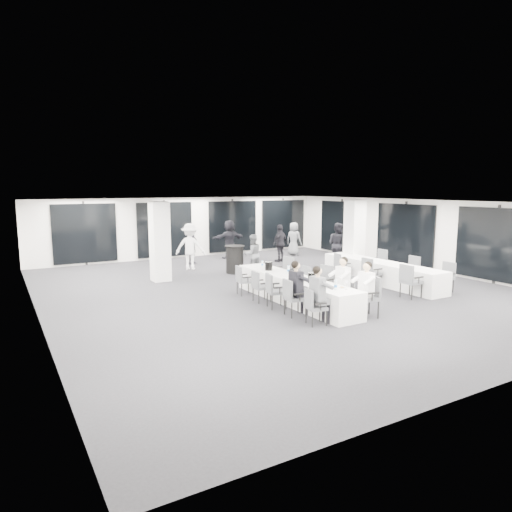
# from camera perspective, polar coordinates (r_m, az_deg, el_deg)

# --- Properties ---
(room) EXTENTS (14.04, 16.04, 2.84)m
(room) POSITION_cam_1_polar(r_m,az_deg,el_deg) (16.04, 3.08, 1.80)
(room) COLOR #232328
(room) RESTS_ON ground
(column_left) EXTENTS (0.60, 0.60, 2.80)m
(column_left) POSITION_cam_1_polar(r_m,az_deg,el_deg) (16.33, -11.93, 1.79)
(column_left) COLOR white
(column_left) RESTS_ON floor
(column_right) EXTENTS (0.60, 0.60, 2.80)m
(column_right) POSITION_cam_1_polar(r_m,az_deg,el_deg) (17.97, 12.18, 2.39)
(column_right) COLOR white
(column_right) RESTS_ON floor
(banquet_table_main) EXTENTS (0.90, 5.00, 0.75)m
(banquet_table_main) POSITION_cam_1_polar(r_m,az_deg,el_deg) (13.16, 4.77, -4.22)
(banquet_table_main) COLOR white
(banquet_table_main) RESTS_ON floor
(banquet_table_side) EXTENTS (0.90, 5.00, 0.75)m
(banquet_table_side) POSITION_cam_1_polar(r_m,az_deg,el_deg) (16.30, 15.32, -1.99)
(banquet_table_side) COLOR white
(banquet_table_side) RESTS_ON floor
(cocktail_table) EXTENTS (0.77, 0.77, 1.06)m
(cocktail_table) POSITION_cam_1_polar(r_m,az_deg,el_deg) (17.55, -2.67, -0.40)
(cocktail_table) COLOR black
(cocktail_table) RESTS_ON floor
(chair_main_left_near) EXTENTS (0.52, 0.55, 0.88)m
(chair_main_left_near) POSITION_cam_1_polar(r_m,az_deg,el_deg) (11.07, 7.21, -6.05)
(chair_main_left_near) COLOR #494C50
(chair_main_left_near) RESTS_ON floor
(chair_main_left_second) EXTENTS (0.53, 0.58, 0.96)m
(chair_main_left_second) POSITION_cam_1_polar(r_m,az_deg,el_deg) (11.76, 4.55, -4.91)
(chair_main_left_second) COLOR #494C50
(chair_main_left_second) RESTS_ON floor
(chair_main_left_mid) EXTENTS (0.58, 0.61, 0.96)m
(chair_main_left_mid) POSITION_cam_1_polar(r_m,az_deg,el_deg) (12.48, 2.23, -4.09)
(chair_main_left_mid) COLOR #494C50
(chair_main_left_mid) RESTS_ON floor
(chair_main_left_fourth) EXTENTS (0.48, 0.53, 0.90)m
(chair_main_left_fourth) POSITION_cam_1_polar(r_m,az_deg,el_deg) (13.14, 0.42, -3.59)
(chair_main_left_fourth) COLOR #494C50
(chair_main_left_fourth) RESTS_ON floor
(chair_main_left_far) EXTENTS (0.50, 0.55, 0.90)m
(chair_main_left_far) POSITION_cam_1_polar(r_m,az_deg,el_deg) (14.01, -1.68, -2.82)
(chair_main_left_far) COLOR #494C50
(chair_main_left_far) RESTS_ON floor
(chair_main_right_near) EXTENTS (0.63, 0.66, 1.04)m
(chair_main_right_near) POSITION_cam_1_polar(r_m,az_deg,el_deg) (12.00, 14.03, -4.63)
(chair_main_right_near) COLOR #494C50
(chair_main_right_near) RESTS_ON floor
(chair_main_right_second) EXTENTS (0.50, 0.55, 0.92)m
(chair_main_right_second) POSITION_cam_1_polar(r_m,az_deg,el_deg) (12.67, 11.07, -4.14)
(chair_main_right_second) COLOR #494C50
(chair_main_right_second) RESTS_ON floor
(chair_main_right_mid) EXTENTS (0.61, 0.65, 1.04)m
(chair_main_right_mid) POSITION_cam_1_polar(r_m,az_deg,el_deg) (13.38, 8.44, -3.11)
(chair_main_right_mid) COLOR #494C50
(chair_main_right_mid) RESTS_ON floor
(chair_main_right_fourth) EXTENTS (0.46, 0.51, 0.87)m
(chair_main_right_fourth) POSITION_cam_1_polar(r_m,az_deg,el_deg) (14.15, 5.92, -2.81)
(chair_main_right_fourth) COLOR #494C50
(chair_main_right_fourth) RESTS_ON floor
(chair_main_right_far) EXTENTS (0.59, 0.63, 1.03)m
(chair_main_right_far) POSITION_cam_1_polar(r_m,az_deg,el_deg) (14.96, 3.68, -1.81)
(chair_main_right_far) COLOR #494C50
(chair_main_right_far) RESTS_ON floor
(chair_side_left_near) EXTENTS (0.53, 0.59, 1.02)m
(chair_side_left_near) POSITION_cam_1_polar(r_m,az_deg,el_deg) (14.32, 18.62, -2.74)
(chair_side_left_near) COLOR #494C50
(chair_side_left_near) RESTS_ON floor
(chair_side_left_mid) EXTENTS (0.51, 0.57, 0.99)m
(chair_side_left_mid) POSITION_cam_1_polar(r_m,az_deg,el_deg) (15.43, 14.08, -1.80)
(chair_side_left_mid) COLOR #494C50
(chair_side_left_mid) RESTS_ON floor
(chair_side_left_far) EXTENTS (0.58, 0.61, 0.95)m
(chair_side_left_far) POSITION_cam_1_polar(r_m,az_deg,el_deg) (16.51, 10.55, -1.10)
(chair_side_left_far) COLOR #494C50
(chair_side_left_far) RESTS_ON floor
(chair_side_right_near) EXTENTS (0.49, 0.55, 0.94)m
(chair_side_right_near) POSITION_cam_1_polar(r_m,az_deg,el_deg) (15.62, 22.66, -2.21)
(chair_side_right_near) COLOR #494C50
(chair_side_right_near) RESTS_ON floor
(chair_side_right_mid) EXTENTS (0.49, 0.55, 0.95)m
(chair_side_right_mid) POSITION_cam_1_polar(r_m,az_deg,el_deg) (16.47, 18.87, -1.45)
(chair_side_right_mid) COLOR #494C50
(chair_side_right_mid) RESTS_ON floor
(chair_side_right_far) EXTENTS (0.53, 0.59, 1.00)m
(chair_side_right_far) POSITION_cam_1_polar(r_m,az_deg,el_deg) (17.48, 15.15, -0.63)
(chair_side_right_far) COLOR #494C50
(chair_side_right_far) RESTS_ON floor
(seated_guest_a) EXTENTS (0.50, 0.38, 1.44)m
(seated_guest_a) POSITION_cam_1_polar(r_m,az_deg,el_deg) (11.08, 7.94, -4.39)
(seated_guest_a) COLOR slate
(seated_guest_a) RESTS_ON floor
(seated_guest_b) EXTENTS (0.50, 0.38, 1.44)m
(seated_guest_b) POSITION_cam_1_polar(r_m,az_deg,el_deg) (11.78, 5.26, -3.56)
(seated_guest_b) COLOR black
(seated_guest_b) RESTS_ON floor
(seated_guest_c) EXTENTS (0.50, 0.38, 1.44)m
(seated_guest_c) POSITION_cam_1_polar(r_m,az_deg,el_deg) (11.85, 13.40, -3.69)
(seated_guest_c) COLOR white
(seated_guest_c) RESTS_ON floor
(seated_guest_d) EXTENTS (0.50, 0.38, 1.44)m
(seated_guest_d) POSITION_cam_1_polar(r_m,az_deg,el_deg) (12.50, 10.57, -2.96)
(seated_guest_d) COLOR white
(seated_guest_d) RESTS_ON floor
(standing_guest_a) EXTENTS (0.91, 0.93, 1.99)m
(standing_guest_a) POSITION_cam_1_polar(r_m,az_deg,el_deg) (19.78, -8.02, 1.88)
(standing_guest_a) COLOR black
(standing_guest_a) RESTS_ON floor
(standing_guest_b) EXTENTS (0.85, 0.55, 1.72)m
(standing_guest_b) POSITION_cam_1_polar(r_m,az_deg,el_deg) (17.31, -0.45, 0.56)
(standing_guest_b) COLOR slate
(standing_guest_b) RESTS_ON floor
(standing_guest_c) EXTENTS (1.51, 1.34, 2.10)m
(standing_guest_c) POSITION_cam_1_polar(r_m,az_deg,el_deg) (18.39, -8.24, 1.54)
(standing_guest_c) COLOR white
(standing_guest_c) RESTS_ON floor
(standing_guest_d) EXTENTS (1.26, 0.98, 1.89)m
(standing_guest_d) POSITION_cam_1_polar(r_m,az_deg,el_deg) (20.17, 3.04, 1.94)
(standing_guest_d) COLOR black
(standing_guest_d) RESTS_ON floor
(standing_guest_e) EXTENTS (0.88, 1.02, 1.81)m
(standing_guest_e) POSITION_cam_1_polar(r_m,az_deg,el_deg) (22.15, 4.75, 2.42)
(standing_guest_e) COLOR slate
(standing_guest_e) RESTS_ON floor
(standing_guest_f) EXTENTS (1.91, 0.88, 2.02)m
(standing_guest_f) POSITION_cam_1_polar(r_m,az_deg,el_deg) (21.22, -3.34, 2.45)
(standing_guest_f) COLOR black
(standing_guest_f) RESTS_ON floor
(standing_guest_h) EXTENTS (0.78, 1.09, 2.05)m
(standing_guest_h) POSITION_cam_1_polar(r_m,az_deg,el_deg) (19.43, 10.18, 1.80)
(standing_guest_h) COLOR black
(standing_guest_h) RESTS_ON floor
(ice_bucket_near) EXTENTS (0.24, 0.24, 0.28)m
(ice_bucket_near) POSITION_cam_1_polar(r_m,az_deg,el_deg) (12.30, 7.06, -2.71)
(ice_bucket_near) COLOR black
(ice_bucket_near) RESTS_ON banquet_table_main
(ice_bucket_far) EXTENTS (0.23, 0.23, 0.26)m
(ice_bucket_far) POSITION_cam_1_polar(r_m,az_deg,el_deg) (14.05, 1.59, -1.25)
(ice_bucket_far) COLOR black
(ice_bucket_far) RESTS_ON banquet_table_main
(water_bottle_a) EXTENTS (0.08, 0.08, 0.24)m
(water_bottle_a) POSITION_cam_1_polar(r_m,az_deg,el_deg) (11.56, 9.93, -3.61)
(water_bottle_a) COLOR silver
(water_bottle_a) RESTS_ON banquet_table_main
(water_bottle_b) EXTENTS (0.08, 0.08, 0.24)m
(water_bottle_b) POSITION_cam_1_polar(r_m,az_deg,el_deg) (13.53, 4.07, -1.71)
(water_bottle_b) COLOR silver
(water_bottle_b) RESTS_ON banquet_table_main
(water_bottle_c) EXTENTS (0.06, 0.06, 0.20)m
(water_bottle_c) POSITION_cam_1_polar(r_m,az_deg,el_deg) (14.62, 0.81, -0.98)
(water_bottle_c) COLOR silver
(water_bottle_c) RESTS_ON banquet_table_main
(plate_a) EXTENTS (0.19, 0.19, 0.03)m
(plate_a) POSITION_cam_1_polar(r_m,az_deg,el_deg) (11.72, 9.19, -3.96)
(plate_a) COLOR white
(plate_a) RESTS_ON banquet_table_main
(plate_b) EXTENTS (0.19, 0.19, 0.03)m
(plate_b) POSITION_cam_1_polar(r_m,az_deg,el_deg) (11.85, 10.70, -3.86)
(plate_b) COLOR white
(plate_b) RESTS_ON banquet_table_main
(plate_c) EXTENTS (0.21, 0.21, 0.03)m
(plate_c) POSITION_cam_1_polar(r_m,az_deg,el_deg) (12.57, 6.24, -3.04)
(plate_c) COLOR white
(plate_c) RESTS_ON banquet_table_main
(wine_glass) EXTENTS (0.08, 0.08, 0.22)m
(wine_glass) POSITION_cam_1_polar(r_m,az_deg,el_deg) (11.66, 11.23, -3.31)
(wine_glass) COLOR silver
(wine_glass) RESTS_ON banquet_table_main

